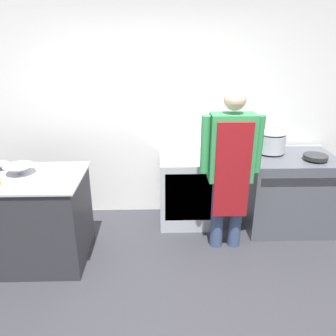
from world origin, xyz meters
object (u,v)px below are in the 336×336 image
object	(u,v)px
saute_pan	(316,157)
mixing_bowl	(19,170)
stock_pot	(271,141)
stove	(288,192)
person_cook	(231,163)
fridge_unit	(190,191)

from	to	relation	value
saute_pan	mixing_bowl	bearing A→B (deg)	-172.90
stock_pot	saute_pan	world-z (taller)	stock_pot
mixing_bowl	saute_pan	distance (m)	3.11
mixing_bowl	stove	bearing A→B (deg)	10.07
person_cook	stock_pot	distance (m)	0.80
person_cook	saute_pan	size ratio (longest dim) A/B	6.53
fridge_unit	person_cook	distance (m)	0.84
stove	stock_pot	distance (m)	0.65
stove	stock_pot	world-z (taller)	stock_pot
mixing_bowl	saute_pan	bearing A→B (deg)	7.10
stove	saute_pan	world-z (taller)	saute_pan
stove	saute_pan	distance (m)	0.54
stove	stock_pot	xyz separation A→B (m)	(-0.22, 0.13, 0.59)
stove	fridge_unit	world-z (taller)	stove
stove	fridge_unit	distance (m)	1.17
person_cook	stock_pot	size ratio (longest dim) A/B	5.25
stove	person_cook	xyz separation A→B (m)	(-0.81, -0.41, 0.53)
stock_pot	saute_pan	size ratio (longest dim) A/B	1.24
stove	fridge_unit	size ratio (longest dim) A/B	1.19
fridge_unit	saute_pan	distance (m)	1.47
fridge_unit	mixing_bowl	bearing A→B (deg)	-160.02
fridge_unit	person_cook	world-z (taller)	person_cook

